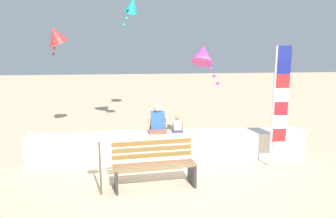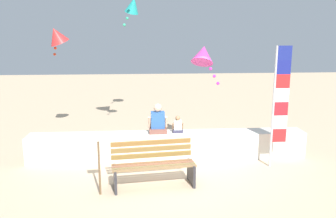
{
  "view_description": "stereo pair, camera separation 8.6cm",
  "coord_description": "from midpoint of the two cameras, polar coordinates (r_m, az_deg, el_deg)",
  "views": [
    {
      "loc": [
        -0.73,
        -7.26,
        3.02
      ],
      "look_at": [
        -0.0,
        0.99,
        1.25
      ],
      "focal_mm": 37.45,
      "sensor_mm": 36.0,
      "label": 1
    },
    {
      "loc": [
        -0.64,
        -7.26,
        3.02
      ],
      "look_at": [
        -0.0,
        0.99,
        1.25
      ],
      "focal_mm": 37.45,
      "sensor_mm": 36.0,
      "label": 2
    }
  ],
  "objects": [
    {
      "name": "flag_banner",
      "position": [
        8.26,
        17.26,
        1.42
      ],
      "size": [
        0.37,
        0.05,
        2.78
      ],
      "color": "#B7B7BC",
      "rests_on": "ground"
    },
    {
      "name": "person_child",
      "position": [
        8.63,
        1.29,
        -2.74
      ],
      "size": [
        0.27,
        0.2,
        0.42
      ],
      "color": "#333047",
      "rests_on": "seawall_ledge"
    },
    {
      "name": "person_adult",
      "position": [
        8.56,
        -1.96,
        -2.03
      ],
      "size": [
        0.48,
        0.35,
        0.73
      ],
      "color": "brown",
      "rests_on": "seawall_ledge"
    },
    {
      "name": "park_bench",
      "position": [
        7.19,
        -2.63,
        -9.15
      ],
      "size": [
        1.73,
        0.8,
        0.88
      ],
      "color": "olive",
      "rests_on": "ground"
    },
    {
      "name": "kite_red",
      "position": [
        10.56,
        -18.04,
        11.29
      ],
      "size": [
        0.85,
        0.81,
        0.89
      ],
      "color": "red"
    },
    {
      "name": "sign_post",
      "position": [
        6.78,
        -11.39,
        -7.85
      ],
      "size": [
        0.24,
        0.05,
        1.25
      ],
      "color": "brown",
      "rests_on": "ground"
    },
    {
      "name": "kite_magenta",
      "position": [
        8.95,
        5.43,
        8.83
      ],
      "size": [
        0.8,
        0.87,
        1.09
      ],
      "color": "#DB3D9E"
    },
    {
      "name": "ground_plane",
      "position": [
        7.89,
        0.34,
        -10.43
      ],
      "size": [
        40.0,
        40.0,
        0.0
      ],
      "primitive_type": "plane",
      "color": "#CDAF8C"
    },
    {
      "name": "seawall_ledge",
      "position": [
        8.7,
        -0.27,
        -5.97
      ],
      "size": [
        6.78,
        0.59,
        0.65
      ],
      "primitive_type": "cube",
      "color": "silver",
      "rests_on": "ground"
    },
    {
      "name": "kite_teal",
      "position": [
        10.14,
        -6.12,
        16.43
      ],
      "size": [
        0.62,
        0.65,
        0.85
      ],
      "color": "teal"
    }
  ]
}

